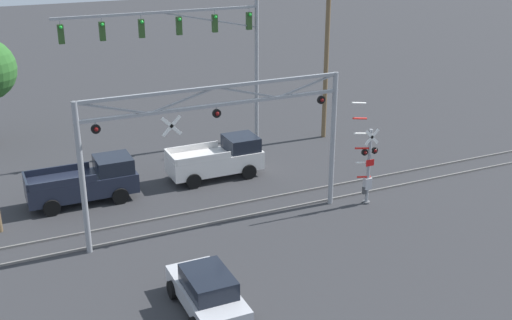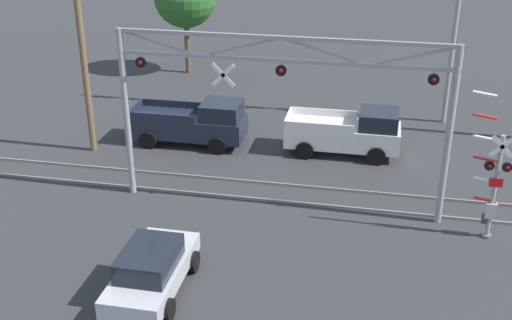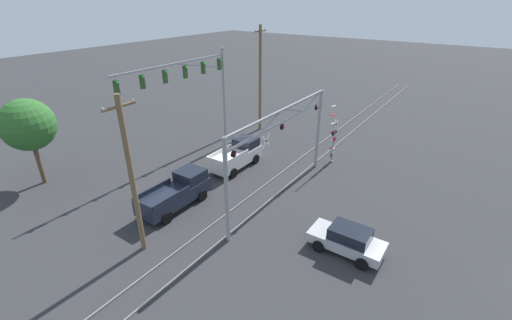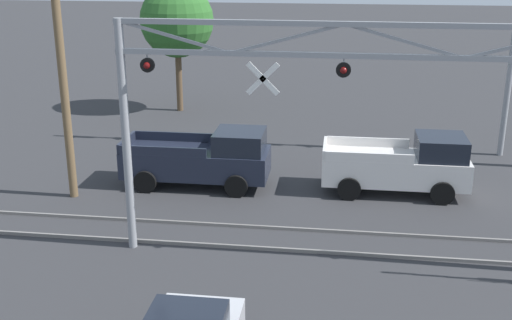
% 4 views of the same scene
% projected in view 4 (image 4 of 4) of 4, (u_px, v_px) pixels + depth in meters
% --- Properties ---
extents(rail_track_near, '(80.00, 0.08, 0.10)m').
position_uv_depth(rail_track_near, '(335.00, 253.00, 18.07)').
color(rail_track_near, gray).
rests_on(rail_track_near, ground_plane).
extents(rail_track_far, '(80.00, 0.08, 0.10)m').
position_uv_depth(rail_track_far, '(336.00, 231.00, 19.42)').
color(rail_track_far, gray).
rests_on(rail_track_far, ground_plane).
extents(crossing_gantry, '(11.88, 0.28, 6.51)m').
position_uv_depth(crossing_gantry, '(341.00, 102.00, 16.41)').
color(crossing_gantry, gray).
rests_on(crossing_gantry, ground_plane).
extents(pickup_truck_lead, '(4.99, 2.19, 2.10)m').
position_uv_depth(pickup_truck_lead, '(402.00, 165.00, 22.34)').
color(pickup_truck_lead, silver).
rests_on(pickup_truck_lead, ground_plane).
extents(pickup_truck_following, '(5.22, 2.19, 2.10)m').
position_uv_depth(pickup_truck_following, '(203.00, 159.00, 22.99)').
color(pickup_truck_following, '#1E2333').
rests_on(pickup_truck_following, ground_plane).
extents(utility_pole_left, '(1.80, 0.28, 8.93)m').
position_uv_depth(utility_pole_left, '(62.00, 64.00, 20.84)').
color(utility_pole_left, brown).
rests_on(utility_pole_left, ground_plane).
extents(background_tree_beyond_span, '(3.74, 3.74, 6.55)m').
position_uv_depth(background_tree_beyond_span, '(177.00, 21.00, 32.44)').
color(background_tree_beyond_span, brown).
rests_on(background_tree_beyond_span, ground_plane).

